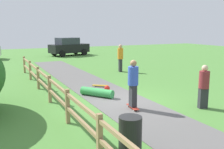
% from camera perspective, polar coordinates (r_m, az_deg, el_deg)
% --- Properties ---
extents(ground_plane, '(60.00, 60.00, 0.00)m').
position_cam_1_polar(ground_plane, '(10.51, 2.19, -6.17)').
color(ground_plane, '#4C8438').
extents(asphalt_path, '(2.40, 28.00, 0.02)m').
position_cam_1_polar(asphalt_path, '(10.51, 2.19, -6.12)').
color(asphalt_path, '#605E5B').
rests_on(asphalt_path, ground_plane).
extents(wooden_fence, '(0.12, 18.12, 1.10)m').
position_cam_1_polar(wooden_fence, '(9.45, -11.92, -4.09)').
color(wooden_fence, '#997A51').
rests_on(wooden_fence, ground_plane).
extents(trash_bin, '(0.56, 0.56, 0.90)m').
position_cam_1_polar(trash_bin, '(6.37, 4.02, -13.09)').
color(trash_bin, black).
rests_on(trash_bin, ground_plane).
extents(skater_riding, '(0.43, 0.82, 1.81)m').
position_cam_1_polar(skater_riding, '(9.45, 4.65, -1.61)').
color(skater_riding, '#B23326').
rests_on(skater_riding, asphalt_path).
extents(skater_fallen, '(1.45, 1.46, 0.36)m').
position_cam_1_polar(skater_fallen, '(11.38, -3.14, -3.86)').
color(skater_fallen, green).
rests_on(skater_fallen, asphalt_path).
extents(skateboard_loose, '(0.76, 0.64, 0.08)m').
position_cam_1_polar(skateboard_loose, '(13.14, -2.64, -2.43)').
color(skateboard_loose, '#BF8C19').
rests_on(skateboard_loose, asphalt_path).
extents(bystander_maroon, '(0.46, 0.46, 1.64)m').
position_cam_1_polar(bystander_maroon, '(10.16, 19.53, -2.13)').
color(bystander_maroon, '#2D2D33').
rests_on(bystander_maroon, ground_plane).
extents(bystander_orange, '(0.46, 0.46, 1.86)m').
position_cam_1_polar(bystander_orange, '(17.66, 1.85, 3.96)').
color(bystander_orange, '#2D2D33').
rests_on(bystander_orange, ground_plane).
extents(parked_car_black, '(4.49, 2.78, 1.92)m').
position_cam_1_polar(parked_car_black, '(28.54, -9.49, 6.07)').
color(parked_car_black, black).
rests_on(parked_car_black, ground_plane).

